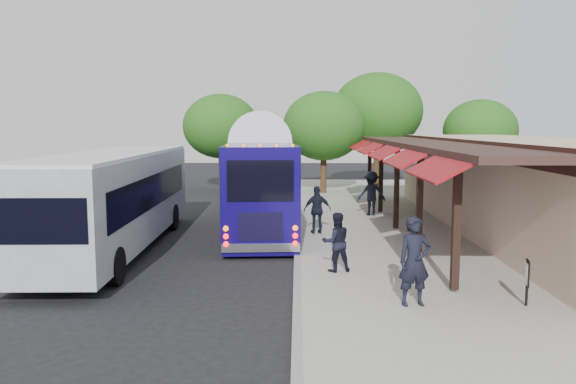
% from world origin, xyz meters
% --- Properties ---
extents(ground, '(90.00, 90.00, 0.00)m').
position_xyz_m(ground, '(0.00, 0.00, 0.00)').
color(ground, black).
rests_on(ground, ground).
extents(sidewalk, '(10.00, 40.00, 0.15)m').
position_xyz_m(sidewalk, '(5.00, 4.00, 0.07)').
color(sidewalk, '#9E9B93').
rests_on(sidewalk, ground).
extents(curb, '(0.20, 40.00, 0.16)m').
position_xyz_m(curb, '(0.05, 4.00, 0.07)').
color(curb, gray).
rests_on(curb, ground).
extents(station_shelter, '(8.15, 20.00, 3.60)m').
position_xyz_m(station_shelter, '(8.38, 4.00, 1.85)').
color(station_shelter, tan).
rests_on(station_shelter, ground).
extents(coach_bus, '(3.21, 11.67, 3.69)m').
position_xyz_m(coach_bus, '(-1.45, 5.36, 1.99)').
color(coach_bus, '#120759').
rests_on(coach_bus, ground).
extents(city_bus, '(2.99, 12.08, 3.22)m').
position_xyz_m(city_bus, '(-5.95, 1.09, 1.78)').
color(city_bus, gray).
rests_on(city_bus, ground).
extents(ped_a, '(0.79, 0.59, 1.98)m').
position_xyz_m(ped_a, '(2.61, -5.00, 1.14)').
color(ped_a, black).
rests_on(ped_a, sidewalk).
extents(ped_b, '(0.89, 0.76, 1.61)m').
position_xyz_m(ped_b, '(1.10, -2.11, 0.96)').
color(ped_b, black).
rests_on(ped_b, sidewalk).
extents(ped_c, '(1.08, 0.59, 1.74)m').
position_xyz_m(ped_c, '(0.78, 3.29, 1.02)').
color(ped_c, black).
rests_on(ped_c, sidewalk).
extents(ped_d, '(1.29, 0.79, 1.93)m').
position_xyz_m(ped_d, '(3.31, 7.56, 1.12)').
color(ped_d, black).
rests_on(ped_d, sidewalk).
extents(sign_board, '(0.16, 0.45, 1.01)m').
position_xyz_m(sign_board, '(5.08, -5.00, 0.83)').
color(sign_board, black).
rests_on(sign_board, sidewalk).
extents(tree_left, '(4.76, 4.76, 6.10)m').
position_xyz_m(tree_left, '(1.57, 15.94, 4.06)').
color(tree_left, '#382314').
rests_on(tree_left, ground).
extents(tree_mid, '(5.88, 5.88, 7.53)m').
position_xyz_m(tree_mid, '(5.23, 19.91, 5.02)').
color(tree_mid, '#382314').
rests_on(tree_mid, ground).
extents(tree_right, '(4.44, 4.44, 5.69)m').
position_xyz_m(tree_right, '(11.18, 17.54, 3.79)').
color(tree_right, '#382314').
rests_on(tree_right, ground).
extents(tree_far, '(4.74, 4.74, 6.07)m').
position_xyz_m(tree_far, '(-4.76, 18.21, 4.04)').
color(tree_far, '#382314').
rests_on(tree_far, ground).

